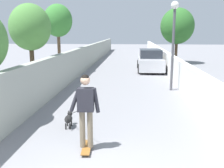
# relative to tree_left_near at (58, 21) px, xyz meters

# --- Properties ---
(ground_plane) EXTENTS (80.00, 80.00, 0.00)m
(ground_plane) POSITION_rel_tree_left_near_xyz_m (1.00, -4.39, -3.46)
(ground_plane) COLOR gray
(wall_left) EXTENTS (48.00, 0.30, 1.71)m
(wall_left) POSITION_rel_tree_left_near_xyz_m (-1.00, -1.43, -2.60)
(wall_left) COLOR #999E93
(wall_left) RESTS_ON ground
(fence_right) EXTENTS (48.00, 0.30, 1.35)m
(fence_right) POSITION_rel_tree_left_near_xyz_m (-1.00, -7.36, -2.79)
(fence_right) COLOR white
(fence_right) RESTS_ON ground
(tree_left_near) EXTENTS (1.88, 1.88, 4.56)m
(tree_left_near) POSITION_rel_tree_left_near_xyz_m (0.00, 0.00, 0.00)
(tree_left_near) COLOR brown
(tree_left_near) RESTS_ON ground
(tree_left_mid) EXTENTS (1.85, 1.85, 4.01)m
(tree_left_mid) POSITION_rel_tree_left_near_xyz_m (-5.50, -0.32, -0.51)
(tree_left_mid) COLOR #473523
(tree_left_mid) RESTS_ON ground
(tree_right_far) EXTENTS (2.89, 2.89, 4.79)m
(tree_right_far) POSITION_rel_tree_left_near_xyz_m (6.00, -8.76, -0.22)
(tree_right_far) COLOR #473523
(tree_right_far) RESTS_ON ground
(lamp_post) EXTENTS (0.36, 0.36, 4.13)m
(lamp_post) POSITION_rel_tree_left_near_xyz_m (-4.70, -6.81, -0.62)
(lamp_post) COLOR #4C4C51
(lamp_post) RESTS_ON ground
(skateboard) EXTENTS (0.81, 0.26, 0.08)m
(skateboard) POSITION_rel_tree_left_near_xyz_m (-11.28, -3.87, -3.39)
(skateboard) COLOR brown
(skateboard) RESTS_ON ground
(person_skateboarder) EXTENTS (0.25, 0.71, 1.75)m
(person_skateboarder) POSITION_rel_tree_left_near_xyz_m (-11.28, -3.87, -2.35)
(person_skateboarder) COLOR #726651
(person_skateboarder) RESTS_ON skateboard
(dog) EXTENTS (1.73, 0.92, 1.06)m
(dog) POSITION_rel_tree_left_near_xyz_m (-9.87, -3.09, -3.19)
(dog) COLOR black
(dog) RESTS_ON ground
(car_near) EXTENTS (4.13, 1.80, 1.54)m
(car_near) POSITION_rel_tree_left_near_xyz_m (1.52, -6.21, -2.74)
(car_near) COLOR silver
(car_near) RESTS_ON ground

